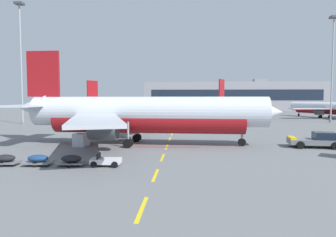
{
  "coord_description": "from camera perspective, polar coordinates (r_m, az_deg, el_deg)",
  "views": [
    {
      "loc": [
        20.4,
        -15.39,
        6.03
      ],
      "look_at": [
        17.88,
        26.75,
        3.21
      ],
      "focal_mm": 32.92,
      "sensor_mm": 36.0,
      "label": 1
    }
  ],
  "objects": [
    {
      "name": "ground",
      "position": [
        59.06,
        22.8,
        -2.34
      ],
      "size": [
        400.0,
        400.0,
        0.0
      ],
      "primitive_type": "plane",
      "color": "slate"
    },
    {
      "name": "apron_paint_markings",
      "position": [
        54.54,
        0.87,
        -2.52
      ],
      "size": [
        8.0,
        97.87,
        0.01
      ],
      "color": "yellow",
      "rests_on": "ground"
    },
    {
      "name": "airliner_foreground",
      "position": [
        39.69,
        -4.57,
        0.81
      ],
      "size": [
        34.78,
        34.59,
        12.2
      ],
      "color": "silver",
      "rests_on": "ground"
    },
    {
      "name": "pushback_tug",
      "position": [
        41.71,
        25.82,
        -3.62
      ],
      "size": [
        6.3,
        3.77,
        2.08
      ],
      "color": "slate",
      "rests_on": "ground"
    },
    {
      "name": "airliner_mid_left",
      "position": [
        87.87,
        6.92,
        2.39
      ],
      "size": [
        31.07,
        32.75,
        12.0
      ],
      "color": "silver",
      "rests_on": "ground"
    },
    {
      "name": "airliner_far_center",
      "position": [
        105.3,
        26.71,
        1.78
      ],
      "size": [
        24.55,
        25.77,
        9.37
      ],
      "color": "silver",
      "rests_on": "ground"
    },
    {
      "name": "airliner_far_right",
      "position": [
        119.79,
        -8.57,
        2.77
      ],
      "size": [
        28.75,
        31.05,
        12.11
      ],
      "color": "silver",
      "rests_on": "ground"
    },
    {
      "name": "baggage_train",
      "position": [
        29.39,
        -20.2,
        -7.19
      ],
      "size": [
        11.64,
        1.87,
        1.14
      ],
      "color": "silver",
      "rests_on": "ground"
    },
    {
      "name": "uld_cargo_container",
      "position": [
        39.94,
        -15.78,
        -3.85
      ],
      "size": [
        1.92,
        1.89,
        1.6
      ],
      "color": "#B7BCC6",
      "rests_on": "ground"
    },
    {
      "name": "apron_light_mast_near",
      "position": [
        79.21,
        -25.62,
        11.36
      ],
      "size": [
        1.8,
        1.8,
        27.56
      ],
      "color": "slate",
      "rests_on": "ground"
    },
    {
      "name": "apron_light_mast_far",
      "position": [
        86.65,
        28.2,
        10.0
      ],
      "size": [
        1.8,
        1.8,
        25.88
      ],
      "color": "slate",
      "rests_on": "ground"
    },
    {
      "name": "terminal_satellite",
      "position": [
        154.49,
        11.96,
        4.03
      ],
      "size": [
        85.27,
        18.45,
        15.17
      ],
      "color": "gray",
      "rests_on": "ground"
    }
  ]
}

